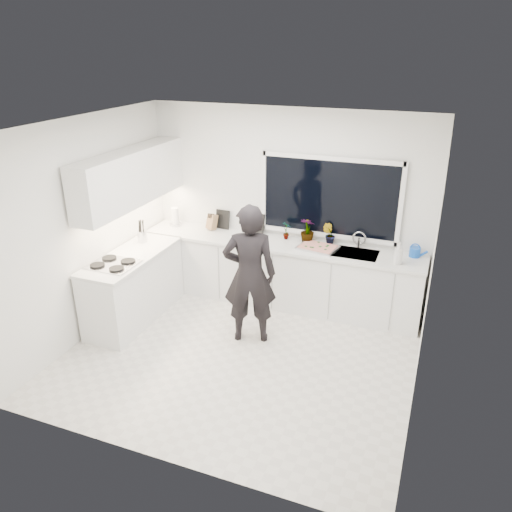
% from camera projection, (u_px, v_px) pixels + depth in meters
% --- Properties ---
extents(floor, '(4.00, 3.50, 0.02)m').
position_uv_depth(floor, '(240.00, 356.00, 5.99)').
color(floor, beige).
rests_on(floor, ground).
extents(wall_back, '(4.00, 0.02, 2.70)m').
position_uv_depth(wall_back, '(287.00, 206.00, 6.96)').
color(wall_back, white).
rests_on(wall_back, ground).
extents(wall_left, '(0.02, 3.50, 2.70)m').
position_uv_depth(wall_left, '(87.00, 229.00, 6.11)').
color(wall_left, white).
rests_on(wall_left, ground).
extents(wall_right, '(0.02, 3.50, 2.70)m').
position_uv_depth(wall_right, '(431.00, 281.00, 4.79)').
color(wall_right, white).
rests_on(wall_right, ground).
extents(ceiling, '(4.00, 3.50, 0.02)m').
position_uv_depth(ceiling, '(236.00, 125.00, 4.91)').
color(ceiling, white).
rests_on(ceiling, wall_back).
extents(window, '(1.80, 0.02, 1.00)m').
position_uv_depth(window, '(329.00, 198.00, 6.65)').
color(window, black).
rests_on(window, wall_back).
extents(base_cabinets_back, '(3.92, 0.58, 0.88)m').
position_uv_depth(base_cabinets_back, '(279.00, 274.00, 7.05)').
color(base_cabinets_back, white).
rests_on(base_cabinets_back, floor).
extents(base_cabinets_left, '(0.58, 1.60, 0.88)m').
position_uv_depth(base_cabinets_left, '(134.00, 288.00, 6.66)').
color(base_cabinets_left, white).
rests_on(base_cabinets_left, floor).
extents(countertop_back, '(3.94, 0.62, 0.04)m').
position_uv_depth(countertop_back, '(279.00, 244.00, 6.86)').
color(countertop_back, silver).
rests_on(countertop_back, base_cabinets_back).
extents(countertop_left, '(0.62, 1.60, 0.04)m').
position_uv_depth(countertop_left, '(131.00, 256.00, 6.48)').
color(countertop_left, silver).
rests_on(countertop_left, base_cabinets_left).
extents(upper_cabinets, '(0.34, 2.10, 0.70)m').
position_uv_depth(upper_cabinets, '(131.00, 177.00, 6.44)').
color(upper_cabinets, white).
rests_on(upper_cabinets, wall_left).
extents(sink, '(0.58, 0.42, 0.14)m').
position_uv_depth(sink, '(355.00, 257.00, 6.54)').
color(sink, silver).
rests_on(sink, countertop_back).
extents(faucet, '(0.03, 0.03, 0.22)m').
position_uv_depth(faucet, '(359.00, 240.00, 6.65)').
color(faucet, silver).
rests_on(faucet, countertop_back).
extents(stovetop, '(0.56, 0.48, 0.03)m').
position_uv_depth(stovetop, '(113.00, 264.00, 6.17)').
color(stovetop, black).
rests_on(stovetop, countertop_left).
extents(person, '(0.75, 0.62, 1.77)m').
position_uv_depth(person, '(250.00, 275.00, 6.00)').
color(person, black).
rests_on(person, floor).
extents(pizza_tray, '(0.56, 0.45, 0.03)m').
position_uv_depth(pizza_tray, '(318.00, 248.00, 6.65)').
color(pizza_tray, '#BCBCC1').
rests_on(pizza_tray, countertop_back).
extents(pizza, '(0.51, 0.40, 0.01)m').
position_uv_depth(pizza, '(318.00, 247.00, 6.64)').
color(pizza, '#A91816').
rests_on(pizza, pizza_tray).
extents(watering_can, '(0.15, 0.15, 0.13)m').
position_uv_depth(watering_can, '(415.00, 252.00, 6.39)').
color(watering_can, blue).
rests_on(watering_can, countertop_back).
extents(paper_towel_roll, '(0.13, 0.13, 0.26)m').
position_uv_depth(paper_towel_roll, '(175.00, 217.00, 7.45)').
color(paper_towel_roll, silver).
rests_on(paper_towel_roll, countertop_back).
extents(knife_block, '(0.16, 0.14, 0.22)m').
position_uv_depth(knife_block, '(212.00, 222.00, 7.30)').
color(knife_block, olive).
rests_on(knife_block, countertop_back).
extents(utensil_crock, '(0.15, 0.15, 0.16)m').
position_uv_depth(utensil_crock, '(142.00, 236.00, 6.86)').
color(utensil_crock, silver).
rests_on(utensil_crock, countertop_left).
extents(picture_frame_large, '(0.22, 0.04, 0.28)m').
position_uv_depth(picture_frame_large, '(223.00, 219.00, 7.33)').
color(picture_frame_large, black).
rests_on(picture_frame_large, countertop_back).
extents(picture_frame_small, '(0.24, 0.10, 0.30)m').
position_uv_depth(picture_frame_small, '(257.00, 223.00, 7.15)').
color(picture_frame_small, black).
rests_on(picture_frame_small, countertop_back).
extents(herb_plants, '(0.77, 0.21, 0.34)m').
position_uv_depth(herb_plants, '(310.00, 231.00, 6.81)').
color(herb_plants, '#26662D').
rests_on(herb_plants, countertop_back).
extents(soap_bottles, '(0.13, 0.13, 0.29)m').
position_uv_depth(soap_bottles, '(398.00, 254.00, 6.16)').
color(soap_bottles, '#D8BF66').
rests_on(soap_bottles, countertop_back).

